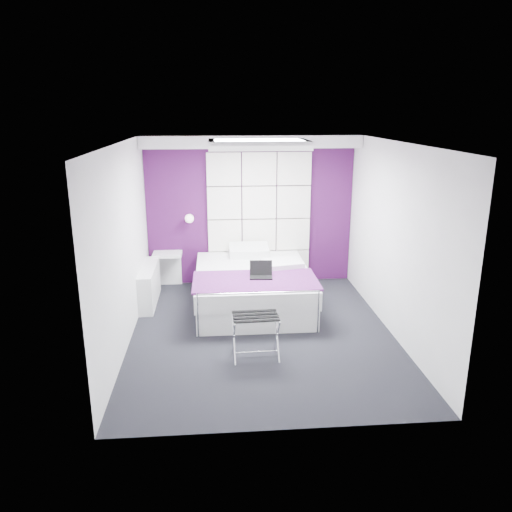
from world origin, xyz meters
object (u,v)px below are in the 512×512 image
at_px(bed, 252,286).
at_px(laptop, 261,273).
at_px(luggage_rack, 256,336).
at_px(wall_lamp, 189,218).
at_px(nightstand, 167,254).
at_px(radiator, 149,285).

bearing_deg(bed, laptop, -77.87).
height_order(luggage_rack, laptop, laptop).
relative_size(wall_lamp, nightstand, 0.30).
xyz_separation_m(luggage_rack, laptop, (0.19, 1.29, 0.40)).
relative_size(bed, luggage_rack, 3.89).
relative_size(wall_lamp, laptop, 0.45).
height_order(nightstand, laptop, laptop).
bearing_deg(nightstand, wall_lamp, 5.71).
distance_m(wall_lamp, bed, 1.68).
xyz_separation_m(bed, luggage_rack, (-0.09, -1.72, -0.05)).
bearing_deg(bed, nightstand, 145.21).
xyz_separation_m(radiator, nightstand, (0.24, 0.72, 0.30)).
bearing_deg(luggage_rack, radiator, 126.09).
distance_m(bed, luggage_rack, 1.72).
bearing_deg(radiator, laptop, -21.38).
xyz_separation_m(nightstand, luggage_rack, (1.30, -2.69, -0.32)).
height_order(bed, laptop, laptop).
bearing_deg(radiator, luggage_rack, -51.92).
xyz_separation_m(radiator, laptop, (1.73, -0.68, 0.38)).
xyz_separation_m(wall_lamp, laptop, (1.09, -1.44, -0.54)).
relative_size(wall_lamp, luggage_rack, 0.27).
bearing_deg(bed, radiator, 171.29).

